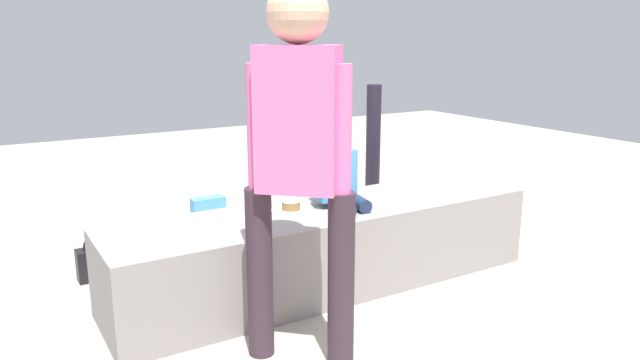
{
  "coord_description": "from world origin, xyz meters",
  "views": [
    {
      "loc": [
        -1.67,
        -2.71,
        1.4
      ],
      "look_at": [
        -0.23,
        -0.3,
        0.72
      ],
      "focal_mm": 33.34,
      "sensor_mm": 36.0,
      "label": 1
    }
  ],
  "objects_px": {
    "cake_plate": "(291,208)",
    "handbag_black_leather": "(104,261)",
    "child_seated": "(338,169)",
    "party_cup_red": "(140,248)",
    "adult_standing": "(299,144)",
    "water_bottle_near_gift": "(220,262)",
    "gift_bag": "(209,216)"
  },
  "relations": [
    {
      "from": "cake_plate",
      "to": "handbag_black_leather",
      "type": "height_order",
      "value": "cake_plate"
    },
    {
      "from": "gift_bag",
      "to": "handbag_black_leather",
      "type": "relative_size",
      "value": 1.05
    },
    {
      "from": "party_cup_red",
      "to": "handbag_black_leather",
      "type": "distance_m",
      "value": 0.38
    },
    {
      "from": "handbag_black_leather",
      "to": "adult_standing",
      "type": "bearing_deg",
      "value": -68.11
    },
    {
      "from": "child_seated",
      "to": "adult_standing",
      "type": "height_order",
      "value": "adult_standing"
    },
    {
      "from": "party_cup_red",
      "to": "adult_standing",
      "type": "bearing_deg",
      "value": -80.15
    },
    {
      "from": "cake_plate",
      "to": "child_seated",
      "type": "bearing_deg",
      "value": -9.02
    },
    {
      "from": "child_seated",
      "to": "handbag_black_leather",
      "type": "distance_m",
      "value": 1.5
    },
    {
      "from": "gift_bag",
      "to": "party_cup_red",
      "type": "xyz_separation_m",
      "value": [
        -0.54,
        -0.17,
        -0.09
      ]
    },
    {
      "from": "adult_standing",
      "to": "gift_bag",
      "type": "xyz_separation_m",
      "value": [
        0.26,
        1.82,
        -0.83
      ]
    },
    {
      "from": "cake_plate",
      "to": "party_cup_red",
      "type": "distance_m",
      "value": 1.24
    },
    {
      "from": "water_bottle_near_gift",
      "to": "handbag_black_leather",
      "type": "xyz_separation_m",
      "value": [
        -0.6,
        0.33,
        0.01
      ]
    },
    {
      "from": "adult_standing",
      "to": "handbag_black_leather",
      "type": "distance_m",
      "value": 1.73
    },
    {
      "from": "child_seated",
      "to": "gift_bag",
      "type": "xyz_separation_m",
      "value": [
        -0.32,
        1.21,
        -0.54
      ]
    },
    {
      "from": "adult_standing",
      "to": "water_bottle_near_gift",
      "type": "bearing_deg",
      "value": 87.95
    },
    {
      "from": "cake_plate",
      "to": "gift_bag",
      "type": "bearing_deg",
      "value": 92.37
    },
    {
      "from": "adult_standing",
      "to": "party_cup_red",
      "type": "xyz_separation_m",
      "value": [
        -0.29,
        1.64,
        -0.92
      ]
    },
    {
      "from": "adult_standing",
      "to": "gift_bag",
      "type": "relative_size",
      "value": 4.99
    },
    {
      "from": "cake_plate",
      "to": "handbag_black_leather",
      "type": "bearing_deg",
      "value": 139.36
    },
    {
      "from": "adult_standing",
      "to": "water_bottle_near_gift",
      "type": "relative_size",
      "value": 8.2
    },
    {
      "from": "child_seated",
      "to": "party_cup_red",
      "type": "distance_m",
      "value": 1.49
    },
    {
      "from": "cake_plate",
      "to": "handbag_black_leather",
      "type": "xyz_separation_m",
      "value": [
        -0.86,
        0.74,
        -0.38
      ]
    },
    {
      "from": "adult_standing",
      "to": "child_seated",
      "type": "bearing_deg",
      "value": 46.19
    },
    {
      "from": "cake_plate",
      "to": "handbag_black_leather",
      "type": "distance_m",
      "value": 1.2
    },
    {
      "from": "handbag_black_leather",
      "to": "child_seated",
      "type": "bearing_deg",
      "value": -34.59
    },
    {
      "from": "cake_plate",
      "to": "adult_standing",
      "type": "bearing_deg",
      "value": -115.22
    },
    {
      "from": "gift_bag",
      "to": "water_bottle_near_gift",
      "type": "bearing_deg",
      "value": -106.03
    },
    {
      "from": "adult_standing",
      "to": "handbag_black_leather",
      "type": "relative_size",
      "value": 5.24
    },
    {
      "from": "cake_plate",
      "to": "gift_bag",
      "type": "relative_size",
      "value": 0.7
    },
    {
      "from": "cake_plate",
      "to": "gift_bag",
      "type": "height_order",
      "value": "cake_plate"
    },
    {
      "from": "child_seated",
      "to": "adult_standing",
      "type": "bearing_deg",
      "value": -133.81
    },
    {
      "from": "party_cup_red",
      "to": "handbag_black_leather",
      "type": "xyz_separation_m",
      "value": [
        -0.27,
        -0.26,
        0.05
      ]
    }
  ]
}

